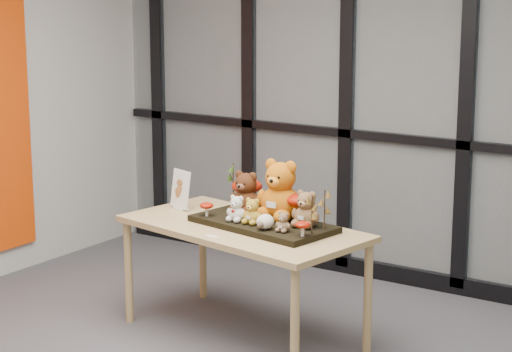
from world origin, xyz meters
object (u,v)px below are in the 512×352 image
Objects in this scene: bear_small_yellow at (252,210)px; plush_cream_hedgehog at (265,221)px; mushroom_front_right at (303,228)px; diorama_tray at (263,224)px; sign_holder at (180,192)px; bear_beige_small at (284,221)px; bear_white_bow at (237,207)px; bear_pooh_yellow at (281,187)px; mushroom_front_left at (207,209)px; display_table at (243,236)px; mushroom_back_right at (300,206)px; bear_brown_medium at (246,190)px; bear_tan_back at (306,207)px; mushroom_back_left at (247,193)px.

plush_cream_hedgehog is (0.13, -0.06, -0.04)m from bear_small_yellow.
diorama_tray is at bearing 156.08° from mushroom_front_right.
bear_beige_small is at bearing 3.32° from sign_holder.
bear_white_bow is at bearing -169.82° from bear_small_yellow.
sign_holder is (-0.55, 0.17, -0.01)m from bear_white_bow.
bear_pooh_yellow is 4.06× the size of plush_cream_hedgehog.
mushroom_front_right reaches higher than mushroom_front_left.
bear_pooh_yellow is at bearing 17.81° from sign_holder.
bear_white_bow is (-0.13, -0.09, 0.10)m from diorama_tray.
mushroom_front_right is (0.49, -0.13, 0.15)m from display_table.
display_table is 9.44× the size of bear_small_yellow.
mushroom_back_right is at bearing 51.73° from bear_small_yellow.
bear_beige_small is 0.93m from sign_holder.
mushroom_front_right is (0.55, -0.26, -0.10)m from bear_brown_medium.
bear_pooh_yellow is 4.25× the size of mushroom_front_left.
mushroom_front_left is (-0.23, -0.06, 0.15)m from display_table.
bear_pooh_yellow is at bearing 173.16° from bear_tan_back.
bear_beige_small reaches higher than diorama_tray.
display_table is 0.29m from bear_brown_medium.
bear_small_yellow is (0.17, -0.18, -0.06)m from bear_brown_medium.
bear_beige_small is 1.31× the size of mushroom_front_right.
mushroom_back_right reaches higher than mushroom_front_right.
bear_brown_medium reaches higher than bear_small_yellow.
mushroom_front_left is (-0.33, -0.00, -0.04)m from bear_small_yellow.
bear_tan_back is at bearing -16.55° from mushroom_back_left.
bear_tan_back is at bearing 13.75° from sign_holder.
bear_brown_medium is 0.25m from bear_small_yellow.
bear_tan_back reaches higher than diorama_tray.
mushroom_back_left is 0.84× the size of sign_holder.
diorama_tray is 5.07× the size of bear_small_yellow.
display_table is 5.50× the size of bear_brown_medium.
mushroom_front_right is at bearing -0.77° from bear_beige_small.
mushroom_back_left reaches higher than display_table.
mushroom_front_left is (-0.16, -0.19, -0.10)m from bear_brown_medium.
mushroom_front_right is (0.61, -0.35, -0.06)m from mushroom_back_left.
diorama_tray is at bearing -17.18° from bear_brown_medium.
bear_small_yellow is 1.72× the size of plush_cream_hedgehog.
bear_tan_back is 2.44× the size of mushroom_front_right.
bear_tan_back is 1.23× the size of mushroom_back_right.
bear_small_yellow is 1.75× the size of mushroom_front_right.
mushroom_back_left is (-0.05, 0.09, -0.04)m from bear_brown_medium.
bear_white_bow is at bearing -67.67° from mushroom_back_left.
bear_pooh_yellow is at bearing 53.40° from bear_white_bow.
bear_beige_small is (0.35, -0.05, -0.02)m from bear_white_bow.
mushroom_front_right is at bearing -15.17° from bear_brown_medium.
sign_holder reaches higher than mushroom_front_left.
display_table is at bearing -61.56° from mushroom_back_left.
mushroom_back_left is at bearing 122.11° from bear_white_bow.
diorama_tray is 0.31m from bear_tan_back.
diorama_tray is at bearing -152.66° from mushroom_back_right.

